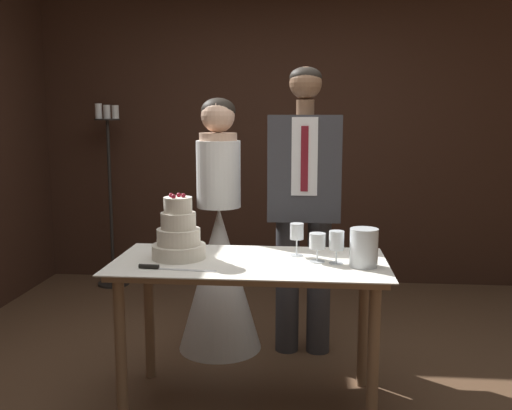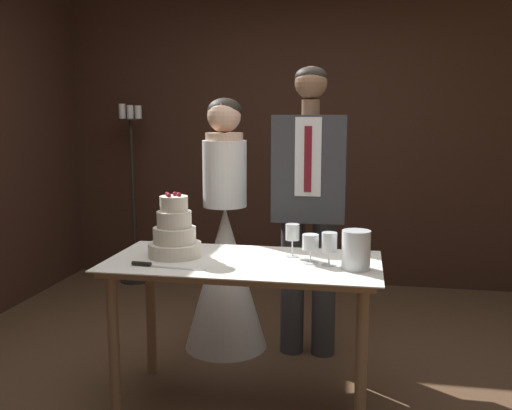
# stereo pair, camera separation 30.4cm
# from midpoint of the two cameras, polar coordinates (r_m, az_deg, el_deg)

# --- Properties ---
(ground_plane) EXTENTS (40.00, 40.00, 0.00)m
(ground_plane) POSITION_cam_midpoint_polar(r_m,az_deg,el_deg) (3.28, -3.47, -18.61)
(ground_plane) COLOR brown
(wall_back) EXTENTS (4.49, 0.12, 2.84)m
(wall_back) POSITION_cam_midpoint_polar(r_m,az_deg,el_deg) (5.22, 0.26, 7.86)
(wall_back) COLOR #382116
(wall_back) RESTS_ON ground_plane
(cake_table) EXTENTS (1.40, 0.69, 0.78)m
(cake_table) POSITION_cam_midpoint_polar(r_m,az_deg,el_deg) (2.97, -3.59, -7.51)
(cake_table) COLOR #8E6B4C
(cake_table) RESTS_ON ground_plane
(tiered_cake) EXTENTS (0.28, 0.28, 0.34)m
(tiered_cake) POSITION_cam_midpoint_polar(r_m,az_deg,el_deg) (3.01, -10.63, -3.02)
(tiered_cake) COLOR silver
(tiered_cake) RESTS_ON cake_table
(cake_knife) EXTENTS (0.39, 0.05, 0.02)m
(cake_knife) POSITION_cam_midpoint_polar(r_m,az_deg,el_deg) (2.84, -12.45, -6.18)
(cake_knife) COLOR silver
(cake_knife) RESTS_ON cake_table
(wine_glass_near) EXTENTS (0.08, 0.08, 0.15)m
(wine_glass_near) POSITION_cam_midpoint_polar(r_m,az_deg,el_deg) (2.89, 3.17, -3.73)
(wine_glass_near) COLOR silver
(wine_glass_near) RESTS_ON cake_table
(wine_glass_middle) EXTENTS (0.08, 0.08, 0.17)m
(wine_glass_middle) POSITION_cam_midpoint_polar(r_m,az_deg,el_deg) (2.86, 5.07, -3.67)
(wine_glass_middle) COLOR silver
(wine_glass_middle) RESTS_ON cake_table
(wine_glass_far) EXTENTS (0.07, 0.07, 0.17)m
(wine_glass_far) POSITION_cam_midpoint_polar(r_m,az_deg,el_deg) (3.01, 1.23, -2.86)
(wine_glass_far) COLOR silver
(wine_glass_far) RESTS_ON cake_table
(hurricane_candle) EXTENTS (0.14, 0.14, 0.19)m
(hurricane_candle) POSITION_cam_midpoint_polar(r_m,az_deg,el_deg) (2.83, 7.73, -4.36)
(hurricane_candle) COLOR silver
(hurricane_candle) RESTS_ON cake_table
(bride) EXTENTS (0.54, 0.54, 1.63)m
(bride) POSITION_cam_midpoint_polar(r_m,az_deg,el_deg) (3.71, -6.03, -5.40)
(bride) COLOR white
(bride) RESTS_ON ground_plane
(groom) EXTENTS (0.45, 0.25, 1.81)m
(groom) POSITION_cam_midpoint_polar(r_m,az_deg,el_deg) (3.57, 2.42, 0.81)
(groom) COLOR #38383D
(groom) RESTS_ON ground_plane
(candle_stand) EXTENTS (0.28, 0.28, 1.62)m
(candle_stand) POSITION_cam_midpoint_polar(r_m,az_deg,el_deg) (5.25, -16.00, 0.94)
(candle_stand) COLOR black
(candle_stand) RESTS_ON ground_plane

